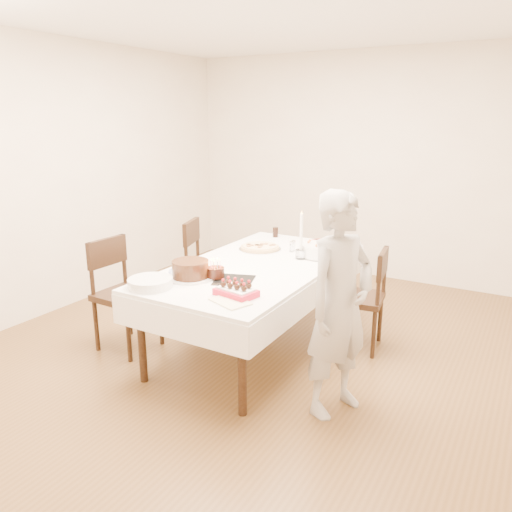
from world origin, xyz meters
The scene contains 23 objects.
floor centered at (0.00, 0.00, 0.00)m, with size 5.00×5.00×0.00m, color brown.
wall_back centered at (0.00, 2.50, 1.35)m, with size 4.50×0.04×2.70m, color beige.
wall_left centered at (-2.25, 0.00, 1.35)m, with size 0.04×5.00×2.70m, color beige.
ceiling centered at (0.00, 0.00, 2.70)m, with size 5.00×5.00×0.00m, color white.
dining_table centered at (-0.01, 0.00, 0.38)m, with size 1.14×2.14×0.75m, color silver.
chair_right_savory centered at (0.73, 0.45, 0.45)m, with size 0.46×0.46×0.89m, color black, non-canonical shape.
chair_left_savory centered at (-0.85, 0.52, 0.47)m, with size 0.48×0.48×0.95m, color black, non-canonical shape.
chair_left_dessert centered at (-0.96, -0.56, 0.48)m, with size 0.49×0.49×0.96m, color black, non-canonical shape.
person centered at (0.94, -0.55, 0.76)m, with size 0.55×0.36×1.51m, color #AAA6A1.
pizza_white centered at (-0.22, 0.43, 0.77)m, with size 0.39×0.39×0.04m, color beige.
pizza_pepperoni centered at (0.23, 0.85, 0.77)m, with size 0.29×0.29×0.04m, color red.
red_placemat centered at (0.39, 0.62, 0.75)m, with size 0.23×0.23×0.01m, color #B21E1E.
pasta_bowl centered at (0.35, 0.49, 0.81)m, with size 0.33×0.33×0.11m, color white.
taper_candle centered at (0.23, 0.35, 0.96)m, with size 0.09×0.09×0.42m, color white.
shaker_pair centered at (0.06, 0.51, 0.80)m, with size 0.08×0.08×0.10m, color white, non-canonical shape.
cola_glass centered at (-0.33, 0.94, 0.80)m, with size 0.05×0.05×0.10m, color black.
layer_cake centered at (-0.26, -0.57, 0.82)m, with size 0.36×0.36×0.14m, color #361B0D.
cake_board centered at (0.05, -0.45, 0.75)m, with size 0.28×0.28×0.01m, color black.
birthday_cake centered at (-0.09, -0.48, 0.83)m, with size 0.13×0.13×0.14m, color #34150E.
strawberry_box centered at (0.25, -0.72, 0.79)m, with size 0.28×0.19×0.07m, color red, non-canonical shape.
box_lid centered at (0.28, -0.85, 0.75)m, with size 0.27×0.18×0.02m, color beige.
plate_stack centered at (-0.39, -0.88, 0.78)m, with size 0.32×0.32×0.07m, color white.
china_plate centered at (-0.41, -0.46, 0.76)m, with size 0.26×0.26×0.01m, color white.
Camera 1 is at (1.99, -3.45, 1.95)m, focal length 35.00 mm.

